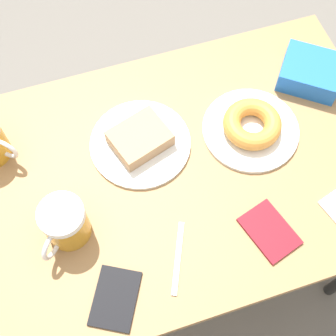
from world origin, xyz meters
TOP-DOWN VIEW (x-y plane):
  - ground_plane at (0.00, 0.00)m, footprint 8.00×8.00m
  - table at (0.00, 0.00)m, footprint 0.68×1.10m
  - plate_with_cake at (-0.09, -0.04)m, footprint 0.24×0.24m
  - plate_with_donut at (-0.04, 0.23)m, footprint 0.24×0.24m
  - beer_mug_center at (0.07, -0.25)m, footprint 0.12×0.11m
  - fork at (0.20, -0.04)m, footprint 0.15×0.08m
  - passport_near_edge at (0.21, 0.17)m, footprint 0.15×0.12m
  - passport_far_edge at (0.25, -0.19)m, footprint 0.15×0.14m
  - blue_pouch at (-0.14, 0.43)m, footprint 0.19×0.20m

SIDE VIEW (x-z plane):
  - ground_plane at x=0.00m, z-range 0.00..0.00m
  - table at x=0.00m, z-range 0.29..0.99m
  - fork at x=0.20m, z-range 0.70..0.71m
  - passport_near_edge at x=0.21m, z-range 0.70..0.71m
  - passport_far_edge at x=0.25m, z-range 0.70..0.71m
  - plate_with_cake at x=-0.09m, z-range 0.70..0.75m
  - plate_with_donut at x=-0.04m, z-range 0.70..0.75m
  - blue_pouch at x=-0.14m, z-range 0.70..0.76m
  - beer_mug_center at x=0.07m, z-range 0.70..0.82m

